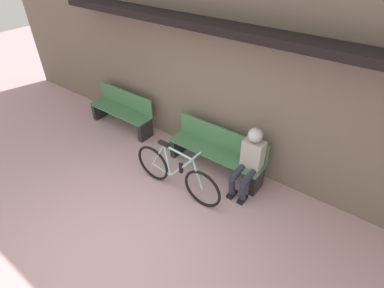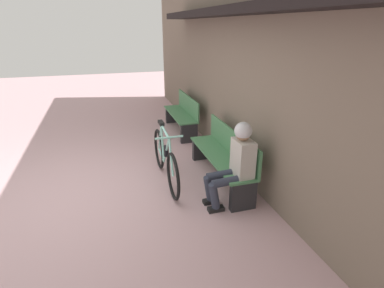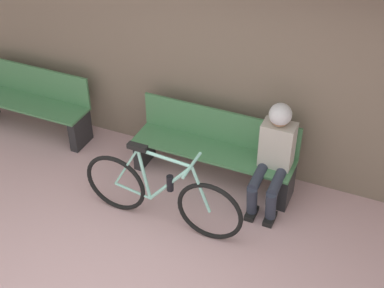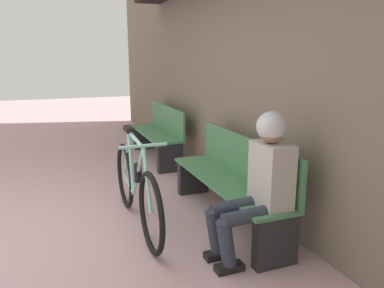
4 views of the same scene
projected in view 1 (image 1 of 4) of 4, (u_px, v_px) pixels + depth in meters
The scene contains 6 objects.
ground_plane at pixel (124, 245), 4.26m from camera, with size 24.00×24.00×0.00m, color #C69EA3.
storefront_wall at pixel (226, 76), 4.93m from camera, with size 12.00×0.56×3.20m.
park_bench_near at pixel (217, 152), 5.36m from camera, with size 1.81×0.42×0.83m.
bicycle at pixel (176, 174), 4.91m from camera, with size 1.73×0.40×0.92m.
person_seated at pixel (250, 157), 4.79m from camera, with size 0.34×0.62×1.18m.
park_bench_far at pixel (122, 111), 6.55m from camera, with size 1.57×0.42×0.83m.
Camera 1 is at (2.32, -1.50, 3.68)m, focal length 28.00 mm.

